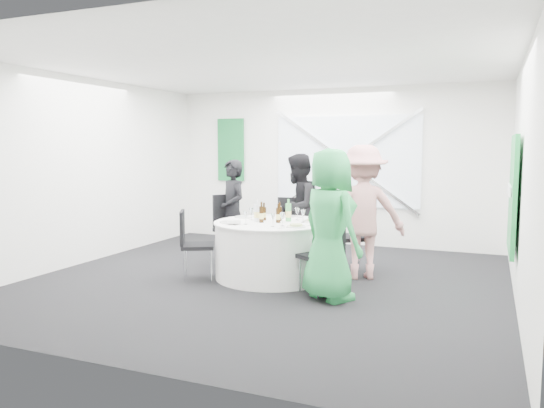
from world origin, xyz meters
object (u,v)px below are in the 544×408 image
at_px(banquet_table, 272,250).
at_px(person_woman_green, 330,225).
at_px(chair_front_left, 191,239).
at_px(person_man_back, 298,208).
at_px(chair_back, 289,224).
at_px(chair_back_right, 359,230).
at_px(person_man_back_left, 232,211).
at_px(person_woman_pink, 362,212).
at_px(chair_front_right, 325,250).
at_px(chair_back_left, 230,223).
at_px(clear_water_bottle, 257,213).
at_px(green_water_bottle, 288,213).

height_order(banquet_table, person_woman_green, person_woman_green).
height_order(chair_front_left, person_man_back, person_man_back).
relative_size(chair_back, chair_back_right, 0.96).
bearing_deg(person_man_back_left, chair_back_right, 38.10).
distance_m(person_man_back_left, person_woman_pink, 2.08).
xyz_separation_m(banquet_table, person_man_back_left, (-0.94, 0.69, 0.40)).
distance_m(chair_front_right, person_woman_green, 0.36).
height_order(chair_front_right, person_man_back, person_man_back).
xyz_separation_m(chair_back_left, person_man_back, (0.96, 0.36, 0.22)).
bearing_deg(chair_back_right, chair_back_left, -123.75).
bearing_deg(person_man_back_left, clear_water_bottle, -8.73).
xyz_separation_m(person_woman_pink, clear_water_bottle, (-1.32, -0.50, -0.02)).
xyz_separation_m(chair_front_right, chair_front_left, (-1.86, 0.07, -0.01)).
distance_m(chair_front_left, person_woman_pink, 2.31).
bearing_deg(person_woman_pink, green_water_bottle, -2.94).
bearing_deg(person_woman_pink, person_man_back, -48.65).
xyz_separation_m(chair_front_left, clear_water_bottle, (0.75, 0.45, 0.33)).
bearing_deg(banquet_table, green_water_bottle, 34.74).
xyz_separation_m(person_woman_green, clear_water_bottle, (-1.20, 0.64, -0.00)).
height_order(chair_back_right, person_woman_green, person_woman_green).
height_order(banquet_table, person_man_back_left, person_man_back_left).
relative_size(banquet_table, green_water_bottle, 5.18).
height_order(chair_back_right, chair_front_left, chair_back_right).
xyz_separation_m(person_woman_green, green_water_bottle, (-0.82, 0.82, 0.00)).
bearing_deg(banquet_table, person_man_back, 89.93).
xyz_separation_m(chair_back_left, person_woman_green, (1.96, -1.35, 0.26)).
height_order(chair_back_right, person_man_back_left, person_man_back_left).
height_order(person_woman_green, green_water_bottle, person_woman_green).
xyz_separation_m(chair_back_right, person_man_back_left, (-1.95, -0.06, 0.18)).
distance_m(chair_back_left, person_woman_pink, 2.11).
bearing_deg(person_man_back, chair_back, -96.95).
bearing_deg(chair_back, person_man_back_left, -164.23).
relative_size(chair_back, chair_back_left, 0.95).
xyz_separation_m(chair_back, chair_back_right, (1.15, -0.28, 0.03)).
relative_size(chair_back_right, person_man_back_left, 0.65).
xyz_separation_m(chair_back, chair_front_right, (1.05, -1.61, -0.03)).
distance_m(chair_back_right, clear_water_bottle, 1.48).
distance_m(person_man_back_left, person_man_back, 1.00).
distance_m(chair_back_right, chair_front_left, 2.33).
height_order(green_water_bottle, clear_water_bottle, green_water_bottle).
distance_m(banquet_table, person_man_back_left, 1.23).
distance_m(person_man_back, green_water_bottle, 0.91).
distance_m(chair_back, green_water_bottle, 1.01).
relative_size(banquet_table, clear_water_bottle, 5.37).
xyz_separation_m(person_man_back, green_water_bottle, (0.18, -0.89, 0.05)).
bearing_deg(person_woman_green, chair_back, -21.88).
xyz_separation_m(chair_front_right, person_woman_green, (0.09, -0.12, 0.33)).
relative_size(chair_front_right, clear_water_bottle, 3.22).
distance_m(banquet_table, green_water_bottle, 0.55).
relative_size(banquet_table, person_woman_green, 0.89).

